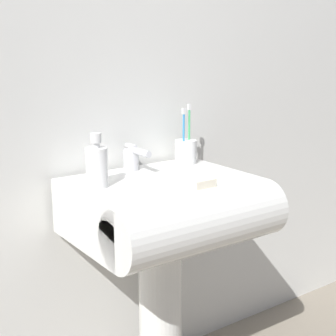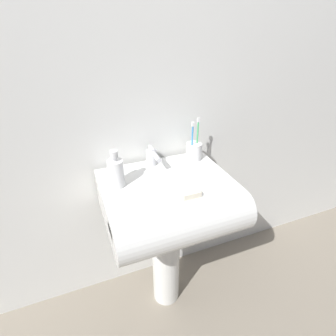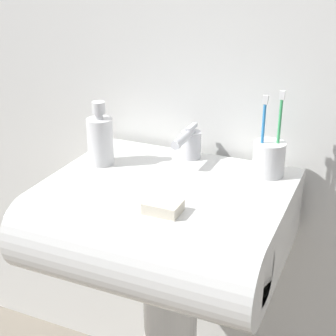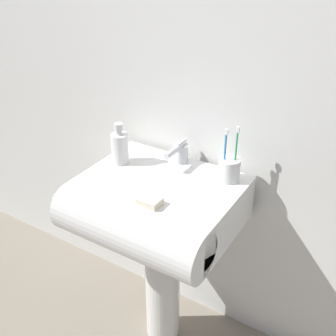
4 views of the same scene
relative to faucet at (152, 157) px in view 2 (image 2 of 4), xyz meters
name	(u,v)px [view 2 (image 2 of 4)]	position (x,y,z in m)	size (l,w,h in m)	color
ground_plane	(166,294)	(0.01, -0.14, -0.83)	(6.00, 6.00, 0.00)	gray
wall_back	(145,69)	(0.01, 0.10, 0.37)	(5.00, 0.05, 2.40)	silver
sink_pedestal	(166,257)	(0.01, -0.14, -0.52)	(0.14, 0.14, 0.61)	white
sink_basin	(171,203)	(0.01, -0.20, -0.13)	(0.55, 0.48, 0.17)	white
faucet	(152,157)	(0.00, 0.00, 0.00)	(0.05, 0.14, 0.09)	silver
toothbrush_cup	(194,151)	(0.21, -0.01, 0.00)	(0.08, 0.08, 0.21)	white
soap_bottle	(116,172)	(-0.19, -0.11, 0.02)	(0.06, 0.06, 0.16)	white
bar_soap	(190,193)	(0.06, -0.29, -0.03)	(0.07, 0.05, 0.02)	silver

